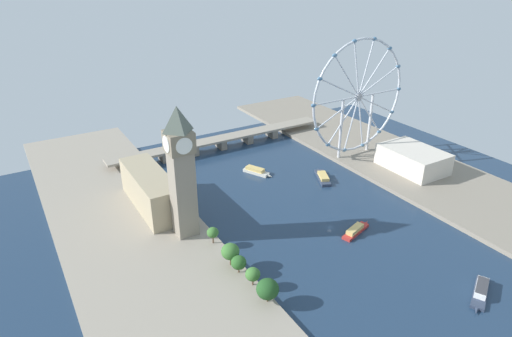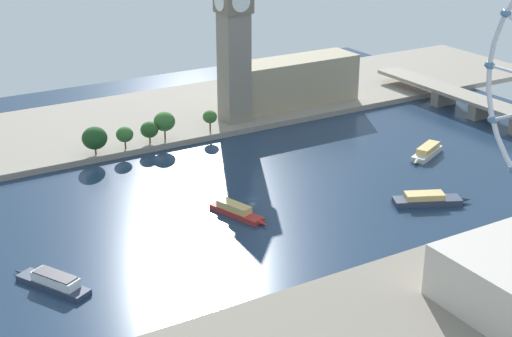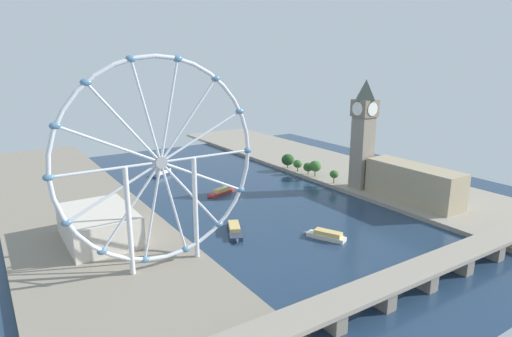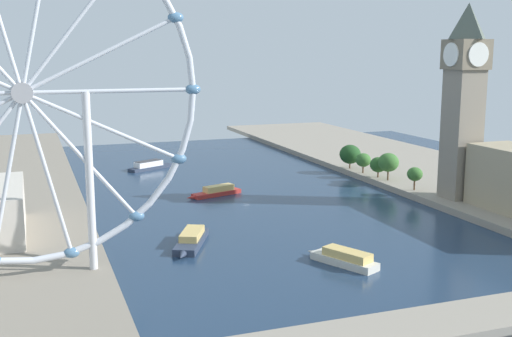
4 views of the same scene
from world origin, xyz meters
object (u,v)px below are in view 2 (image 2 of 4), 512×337
object	(u,v)px
clock_tower	(234,37)
tour_boat_2	(427,152)
tour_boat_0	(236,211)
tour_boat_1	(53,282)
tour_boat_3	(428,199)
parliament_block	(296,81)

from	to	relation	value
clock_tower	tour_boat_2	world-z (taller)	clock_tower
tour_boat_0	tour_boat_1	world-z (taller)	tour_boat_1
tour_boat_3	parliament_block	bearing A→B (deg)	104.90
tour_boat_2	tour_boat_3	bearing A→B (deg)	22.50
tour_boat_0	tour_boat_1	size ratio (longest dim) A/B	0.94
tour_boat_3	tour_boat_2	bearing A→B (deg)	73.07
tour_boat_0	tour_boat_3	bearing A→B (deg)	49.50
tour_boat_0	tour_boat_3	distance (m)	78.67
clock_tower	tour_boat_0	size ratio (longest dim) A/B	2.93
tour_boat_1	tour_boat_3	bearing A→B (deg)	-123.26
clock_tower	tour_boat_3	size ratio (longest dim) A/B	2.69
parliament_block	tour_boat_3	size ratio (longest dim) A/B	2.27
parliament_block	tour_boat_3	xyz separation A→B (m)	(135.10, -24.61, -13.96)
clock_tower	parliament_block	size ratio (longest dim) A/B	1.19
tour_boat_0	tour_boat_3	world-z (taller)	tour_boat_3
tour_boat_1	tour_boat_3	world-z (taller)	tour_boat_1
clock_tower	tour_boat_0	world-z (taller)	clock_tower
clock_tower	tour_boat_1	distance (m)	179.94
parliament_block	tour_boat_0	distance (m)	143.35
clock_tower	tour_boat_3	world-z (taller)	clock_tower
tour_boat_1	tour_boat_2	size ratio (longest dim) A/B	1.18
tour_boat_2	tour_boat_3	xyz separation A→B (m)	(40.92, -37.04, -0.20)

